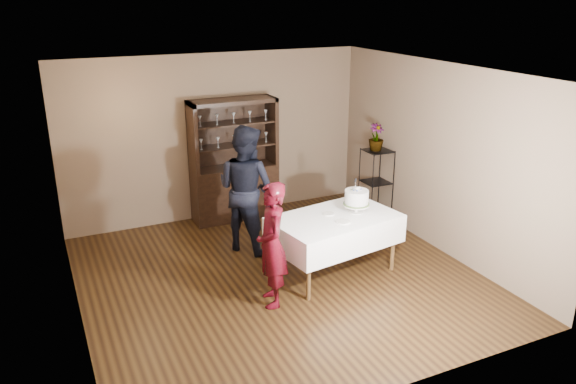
# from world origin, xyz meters

# --- Properties ---
(floor) EXTENTS (5.00, 5.00, 0.00)m
(floor) POSITION_xyz_m (0.00, 0.00, 0.00)
(floor) COLOR black
(floor) RESTS_ON ground
(ceiling) EXTENTS (5.00, 5.00, 0.00)m
(ceiling) POSITION_xyz_m (0.00, 0.00, 2.70)
(ceiling) COLOR white
(ceiling) RESTS_ON back_wall
(back_wall) EXTENTS (5.00, 0.02, 2.70)m
(back_wall) POSITION_xyz_m (0.00, 2.50, 1.35)
(back_wall) COLOR brown
(back_wall) RESTS_ON floor
(wall_left) EXTENTS (0.02, 5.00, 2.70)m
(wall_left) POSITION_xyz_m (-2.50, 0.00, 1.35)
(wall_left) COLOR brown
(wall_left) RESTS_ON floor
(wall_right) EXTENTS (0.02, 5.00, 2.70)m
(wall_right) POSITION_xyz_m (2.50, 0.00, 1.35)
(wall_right) COLOR brown
(wall_right) RESTS_ON floor
(china_hutch) EXTENTS (1.40, 0.48, 2.00)m
(china_hutch) POSITION_xyz_m (0.20, 2.25, 0.66)
(china_hutch) COLOR black
(china_hutch) RESTS_ON floor
(plant_etagere) EXTENTS (0.42, 0.42, 1.20)m
(plant_etagere) POSITION_xyz_m (2.28, 1.20, 0.65)
(plant_etagere) COLOR black
(plant_etagere) RESTS_ON floor
(cake_table) EXTENTS (1.77, 1.25, 0.82)m
(cake_table) POSITION_xyz_m (0.72, -0.18, 0.62)
(cake_table) COLOR white
(cake_table) RESTS_ON floor
(woman) EXTENTS (0.48, 0.63, 1.54)m
(woman) POSITION_xyz_m (-0.34, -0.54, 0.77)
(woman) COLOR #3C0511
(woman) RESTS_ON floor
(man) EXTENTS (1.09, 1.14, 1.86)m
(man) POSITION_xyz_m (-0.05, 1.06, 0.93)
(man) COLOR black
(man) RESTS_ON floor
(cake) EXTENTS (0.39, 0.39, 0.49)m
(cake) POSITION_xyz_m (1.05, -0.16, 1.01)
(cake) COLOR silver
(cake) RESTS_ON cake_table
(plate_near) EXTENTS (0.23, 0.23, 0.01)m
(plate_near) POSITION_xyz_m (0.72, -0.39, 0.82)
(plate_near) COLOR silver
(plate_near) RESTS_ON cake_table
(plate_far) EXTENTS (0.19, 0.19, 0.01)m
(plate_far) POSITION_xyz_m (0.68, -0.07, 0.82)
(plate_far) COLOR silver
(plate_far) RESTS_ON cake_table
(potted_plant) EXTENTS (0.26, 0.26, 0.43)m
(potted_plant) POSITION_xyz_m (2.24, 1.20, 1.40)
(potted_plant) COLOR #4B6831
(potted_plant) RESTS_ON plant_etagere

